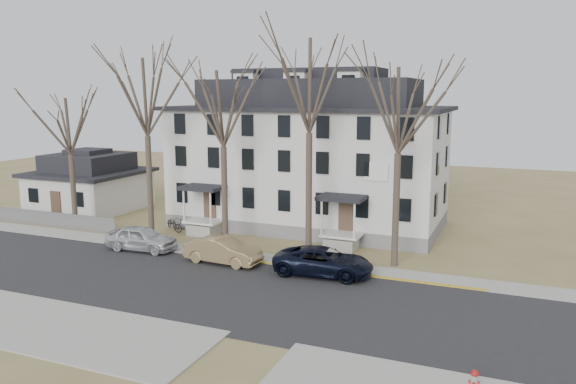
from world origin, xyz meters
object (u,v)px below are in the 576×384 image
at_px(boarding_house, 309,157).
at_px(car_navy, 323,262).
at_px(tree_bungalow, 69,122).
at_px(car_silver, 141,239).
at_px(tree_mid_right, 400,104).
at_px(tree_center, 310,79).
at_px(bicycle_left, 172,223).
at_px(bicycle_right, 184,227).
at_px(fire_hydrant, 474,382).
at_px(small_house, 90,185).
at_px(tree_far_left, 146,91).
at_px(car_tan, 223,251).
at_px(tree_mid_left, 223,103).

bearing_deg(boarding_house, car_navy, -65.91).
distance_m(tree_bungalow, car_silver, 11.61).
bearing_deg(boarding_house, tree_mid_right, -43.81).
bearing_deg(car_navy, tree_center, 28.86).
distance_m(bicycle_left, bicycle_right, 1.94).
bearing_deg(fire_hydrant, bicycle_left, 144.95).
relative_size(tree_mid_right, bicycle_left, 7.36).
bearing_deg(small_house, tree_far_left, -29.39).
height_order(tree_far_left, car_tan, tree_far_left).
distance_m(boarding_house, tree_far_left, 13.12).
distance_m(tree_far_left, car_navy, 17.42).
distance_m(boarding_house, car_silver, 14.32).
bearing_deg(tree_far_left, tree_mid_right, 0.00).
xyz_separation_m(tree_far_left, tree_mid_left, (6.00, 0.00, -0.74)).
bearing_deg(boarding_house, car_tan, -95.88).
bearing_deg(fire_hydrant, car_navy, 131.25).
distance_m(bicycle_left, fire_hydrant, 28.30).
height_order(tree_mid_left, car_navy, tree_mid_left).
height_order(tree_center, tree_mid_right, tree_center).
bearing_deg(small_house, tree_bungalow, -57.16).
distance_m(tree_mid_left, car_silver, 10.37).
xyz_separation_m(car_tan, car_navy, (6.37, 0.19, -0.02)).
relative_size(tree_far_left, bicycle_left, 7.93).
bearing_deg(bicycle_left, car_navy, -79.55).
height_order(tree_mid_left, car_tan, tree_mid_left).
relative_size(tree_mid_left, bicycle_right, 7.26).
xyz_separation_m(tree_far_left, bicycle_right, (1.62, 1.74, -9.82)).
distance_m(tree_mid_left, tree_bungalow, 13.08).
relative_size(small_house, fire_hydrant, 9.58).
relative_size(boarding_house, car_tan, 4.30).
distance_m(boarding_house, tree_bungalow, 18.17).
height_order(small_house, tree_bungalow, tree_bungalow).
bearing_deg(bicycle_right, car_silver, 178.32).
height_order(tree_center, bicycle_right, tree_center).
height_order(small_house, tree_mid_right, tree_mid_right).
xyz_separation_m(boarding_house, tree_far_left, (-9.00, -8.15, 4.96)).
relative_size(car_tan, car_navy, 0.86).
bearing_deg(tree_center, boarding_house, 110.20).
bearing_deg(bicycle_left, tree_bungalow, 144.70).
height_order(tree_mid_left, tree_mid_right, same).
xyz_separation_m(car_silver, bicycle_right, (0.15, 4.87, -0.29)).
distance_m(tree_far_left, tree_bungalow, 7.34).
bearing_deg(tree_mid_right, bicycle_right, 173.76).
bearing_deg(boarding_house, tree_mid_left, -110.20).
relative_size(boarding_house, tree_far_left, 1.52).
bearing_deg(car_silver, tree_bungalow, 66.44).
bearing_deg(tree_center, tree_mid_right, 0.00).
height_order(boarding_house, car_silver, boarding_house).
height_order(bicycle_right, fire_hydrant, bicycle_right).
bearing_deg(car_silver, tree_mid_right, -82.21).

